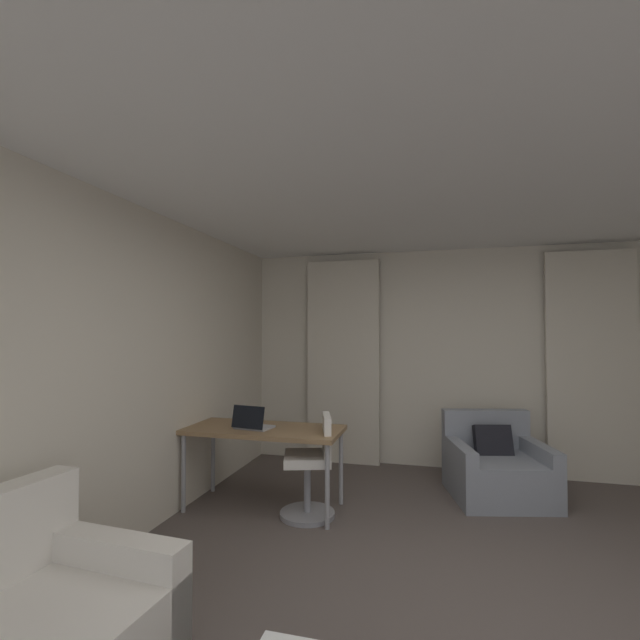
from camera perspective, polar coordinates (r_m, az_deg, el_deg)
The scene contains 10 objects.
ground_plane at distance 2.98m, azimuth 20.96°, elevation -34.08°, with size 12.00×12.00×0.00m, color #564C47.
wall_window at distance 5.54m, azimuth 17.38°, elevation -4.71°, with size 5.12×0.06×2.60m.
wall_left at distance 3.39m, azimuth -27.71°, elevation -6.56°, with size 0.06×6.12×2.60m.
ceiling at distance 2.71m, azimuth 20.33°, elevation 20.74°, with size 5.12×6.12×0.06m, color white.
curtain_left_panel at distance 5.52m, azimuth 2.99°, elevation -5.31°, with size 0.90×0.06×2.50m.
curtain_right_panel at distance 5.65m, azimuth 31.58°, elevation -4.98°, with size 0.90×0.06×2.50m.
armchair at distance 4.87m, azimuth 21.81°, elevation -17.47°, with size 1.05×1.02×0.79m.
desk at distance 4.22m, azimuth -7.20°, elevation -14.38°, with size 1.42×0.64×0.73m.
desk_chair at distance 4.09m, azimuth -1.04°, elevation -18.85°, with size 0.50×0.50×0.88m.
laptop at distance 4.16m, azimuth -8.72°, elevation -13.08°, with size 0.35×0.29×0.22m.
Camera 1 is at (-0.26, -2.50, 1.60)m, focal length 24.83 mm.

